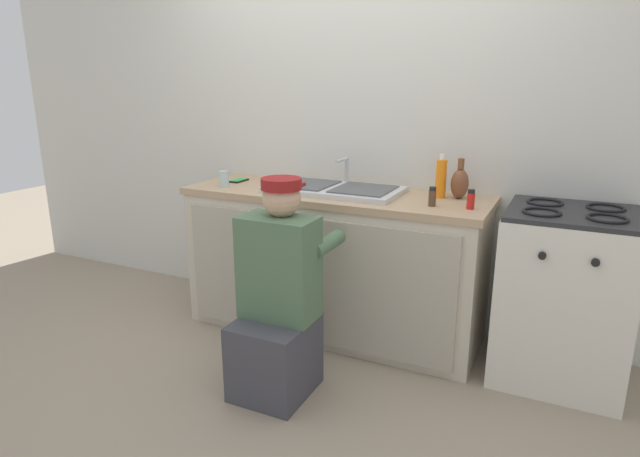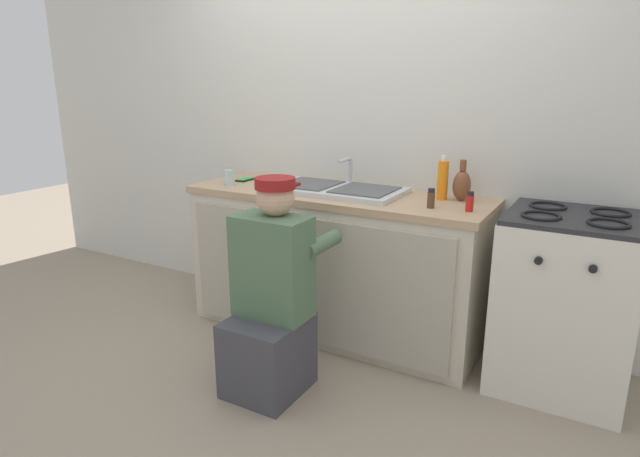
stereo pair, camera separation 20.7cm
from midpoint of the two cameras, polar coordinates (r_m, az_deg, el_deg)
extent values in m
plane|color=gray|center=(3.30, -2.61, -12.62)|extent=(12.00, 12.00, 0.00)
cube|color=silver|center=(3.51, 2.25, 10.51)|extent=(6.00, 0.10, 2.50)
cube|color=beige|center=(3.37, -0.28, -3.97)|extent=(1.82, 0.60, 0.86)
cube|color=#AFA694|center=(3.33, -9.46, -4.44)|extent=(0.80, 0.02, 0.76)
cube|color=#AFA694|center=(2.94, 4.75, -7.03)|extent=(0.80, 0.02, 0.76)
cube|color=tan|center=(3.25, -0.29, 3.56)|extent=(1.86, 0.62, 0.04)
cube|color=silver|center=(3.24, -0.29, 4.18)|extent=(0.80, 0.44, 0.03)
cube|color=#4C4F51|center=(3.32, -3.25, 4.77)|extent=(0.33, 0.35, 0.01)
cube|color=#4C4F51|center=(3.16, 2.81, 4.21)|extent=(0.33, 0.35, 0.01)
cylinder|color=#B7BABF|center=(3.40, 1.12, 5.99)|extent=(0.02, 0.02, 0.18)
cylinder|color=#B7BABF|center=(3.31, 0.54, 7.31)|extent=(0.02, 0.16, 0.02)
cube|color=silver|center=(3.06, 22.72, -6.93)|extent=(0.64, 0.60, 0.90)
cube|color=#262628|center=(2.93, 23.66, 1.48)|extent=(0.63, 0.59, 0.02)
torus|color=black|center=(2.82, 20.67, 1.64)|extent=(0.19, 0.19, 0.02)
torus|color=black|center=(2.81, 26.49, 0.96)|extent=(0.19, 0.19, 0.02)
torus|color=black|center=(3.05, 21.12, 2.61)|extent=(0.19, 0.19, 0.02)
torus|color=black|center=(3.04, 26.50, 1.98)|extent=(0.19, 0.19, 0.02)
cylinder|color=black|center=(2.67, 20.60, -2.76)|extent=(0.04, 0.02, 0.04)
cylinder|color=black|center=(2.67, 25.38, -3.33)|extent=(0.04, 0.02, 0.04)
cube|color=#3F3F47|center=(2.82, -6.99, -13.41)|extent=(0.36, 0.40, 0.40)
cube|color=#4C6B4C|center=(2.67, -6.63, -4.20)|extent=(0.38, 0.22, 0.52)
sphere|color=tan|center=(2.61, -6.40, 3.22)|extent=(0.19, 0.19, 0.19)
cylinder|color=maroon|center=(2.60, -6.44, 4.75)|extent=(0.20, 0.20, 0.06)
cube|color=maroon|center=(2.67, -5.46, 4.67)|extent=(0.13, 0.09, 0.02)
cylinder|color=#4C6B4C|center=(2.89, -7.43, -0.79)|extent=(0.08, 0.30, 0.08)
cylinder|color=#4C6B4C|center=(2.73, -1.42, -1.67)|extent=(0.08, 0.30, 0.08)
cylinder|color=orange|center=(3.12, 10.93, 5.22)|extent=(0.06, 0.06, 0.22)
cylinder|color=white|center=(3.10, 11.05, 7.49)|extent=(0.03, 0.03, 0.03)
ellipsoid|color=brown|center=(3.12, 12.85, 4.65)|extent=(0.10, 0.10, 0.17)
cylinder|color=brown|center=(3.10, 12.98, 6.73)|extent=(0.04, 0.04, 0.06)
cylinder|color=red|center=(2.88, 13.81, 2.83)|extent=(0.04, 0.04, 0.08)
cylinder|color=black|center=(2.87, 13.88, 3.85)|extent=(0.04, 0.04, 0.02)
cylinder|color=#ADC6CC|center=(3.47, -11.89, 5.20)|extent=(0.06, 0.06, 0.10)
cylinder|color=#513823|center=(2.91, 9.90, 3.17)|extent=(0.04, 0.04, 0.08)
cylinder|color=black|center=(2.90, 9.95, 4.18)|extent=(0.04, 0.04, 0.02)
cube|color=black|center=(3.64, -10.25, 5.04)|extent=(0.07, 0.14, 0.01)
cube|color=green|center=(3.64, -10.26, 5.13)|extent=(0.06, 0.12, 0.00)
camera|label=1|loc=(0.10, -91.90, -0.53)|focal=30.00mm
camera|label=2|loc=(0.10, 88.10, 0.53)|focal=30.00mm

